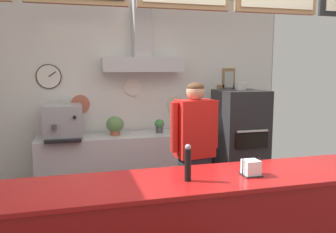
% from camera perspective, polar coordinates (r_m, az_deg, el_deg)
% --- Properties ---
extents(back_wall_assembly, '(4.50, 2.66, 2.80)m').
position_cam_1_polar(back_wall_assembly, '(4.90, -5.74, 4.51)').
color(back_wall_assembly, '#9E9E99').
rests_on(back_wall_assembly, ground_plane).
extents(back_prep_counter, '(2.23, 0.54, 0.91)m').
position_cam_1_polar(back_prep_counter, '(4.85, -7.18, -8.31)').
color(back_prep_counter, silver).
rests_on(back_prep_counter, ground_plane).
extents(pizza_oven, '(0.61, 0.69, 1.59)m').
position_cam_1_polar(pizza_oven, '(4.96, 11.51, -4.41)').
color(pizza_oven, '#232326').
rests_on(pizza_oven, ground_plane).
extents(shop_worker, '(0.54, 0.28, 1.65)m').
position_cam_1_polar(shop_worker, '(3.72, 4.33, -6.22)').
color(shop_worker, '#232328').
rests_on(shop_worker, ground_plane).
extents(espresso_machine, '(0.47, 0.57, 0.43)m').
position_cam_1_polar(espresso_machine, '(4.64, -16.64, -0.83)').
color(espresso_machine, '#A3A5AD').
rests_on(espresso_machine, back_prep_counter).
extents(potted_rosemary, '(0.23, 0.23, 0.25)m').
position_cam_1_polar(potted_rosemary, '(4.70, -8.58, -1.38)').
color(potted_rosemary, '#9E563D').
rests_on(potted_rosemary, back_prep_counter).
extents(potted_basil, '(0.13, 0.13, 0.19)m').
position_cam_1_polar(potted_basil, '(4.85, -1.41, -1.43)').
color(potted_basil, '#4C4C51').
rests_on(potted_basil, back_prep_counter).
extents(pepper_grinder, '(0.05, 0.05, 0.26)m').
position_cam_1_polar(pepper_grinder, '(2.48, 3.23, -7.50)').
color(pepper_grinder, black).
rests_on(pepper_grinder, service_counter).
extents(napkin_holder, '(0.14, 0.13, 0.13)m').
position_cam_1_polar(napkin_holder, '(2.69, 13.29, -8.16)').
color(napkin_holder, '#262628').
rests_on(napkin_holder, service_counter).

